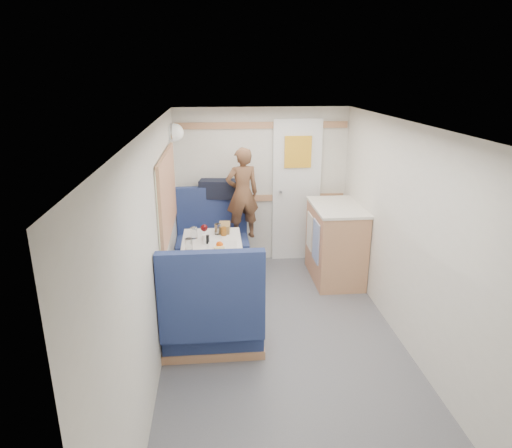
{
  "coord_description": "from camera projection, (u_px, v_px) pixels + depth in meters",
  "views": [
    {
      "loc": [
        -0.59,
        -3.46,
        2.4
      ],
      "look_at": [
        -0.2,
        0.9,
        0.94
      ],
      "focal_mm": 32.0,
      "sensor_mm": 36.0,
      "label": 1
    }
  ],
  "objects": [
    {
      "name": "pepper_grinder",
      "position": [
        208.0,
        239.0,
        4.7
      ],
      "size": [
        0.03,
        0.03,
        0.09
      ],
      "primitive_type": "cylinder",
      "color": "black",
      "rests_on": "dinette_table"
    },
    {
      "name": "bench_near",
      "position": [
        213.0,
        321.0,
        4.05
      ],
      "size": [
        0.9,
        0.59,
        1.05
      ],
      "color": "#18294D",
      "rests_on": "floor"
    },
    {
      "name": "duffel_bag",
      "position": [
        219.0,
        189.0,
        5.71
      ],
      "size": [
        0.5,
        0.29,
        0.23
      ],
      "primitive_type": "cube",
      "rotation": [
        0.0,
        0.0,
        -0.15
      ],
      "color": "black",
      "rests_on": "ledge"
    },
    {
      "name": "tumbler_mid",
      "position": [
        194.0,
        233.0,
        4.84
      ],
      "size": [
        0.07,
        0.07,
        0.12
      ],
      "primitive_type": "cylinder",
      "color": "white",
      "rests_on": "dinette_table"
    },
    {
      "name": "oak_trim_high",
      "position": [
        262.0,
        125.0,
        5.62
      ],
      "size": [
        2.15,
        0.02,
        0.08
      ],
      "primitive_type": "cube",
      "color": "#B0714F",
      "rests_on": "wall_back"
    },
    {
      "name": "dinette_table",
      "position": [
        212.0,
        256.0,
        4.79
      ],
      "size": [
        0.62,
        0.92,
        0.72
      ],
      "color": "white",
      "rests_on": "floor"
    },
    {
      "name": "orange_fruit",
      "position": [
        220.0,
        245.0,
        4.52
      ],
      "size": [
        0.07,
        0.07,
        0.07
      ],
      "primitive_type": "sphere",
      "color": "#E85B0A",
      "rests_on": "tray"
    },
    {
      "name": "dome_light",
      "position": [
        175.0,
        132.0,
        5.18
      ],
      "size": [
        0.2,
        0.2,
        0.2
      ],
      "primitive_type": "sphere",
      "color": "white",
      "rests_on": "wall_left"
    },
    {
      "name": "rear_door",
      "position": [
        296.0,
        188.0,
        5.9
      ],
      "size": [
        0.62,
        0.12,
        1.86
      ],
      "color": "white",
      "rests_on": "wall_back"
    },
    {
      "name": "bench_far",
      "position": [
        213.0,
        249.0,
        5.69
      ],
      "size": [
        0.9,
        0.59,
        1.05
      ],
      "color": "#18294D",
      "rests_on": "floor"
    },
    {
      "name": "floor",
      "position": [
        287.0,
        355.0,
        4.08
      ],
      "size": [
        4.5,
        4.5,
        0.0
      ],
      "primitive_type": "plane",
      "color": "#515156",
      "rests_on": "ground"
    },
    {
      "name": "side_window",
      "position": [
        167.0,
        194.0,
        4.53
      ],
      "size": [
        0.04,
        1.3,
        0.72
      ],
      "primitive_type": "cube",
      "color": "beige",
      "rests_on": "wall_left"
    },
    {
      "name": "beer_glass",
      "position": [
        224.0,
        231.0,
        4.93
      ],
      "size": [
        0.06,
        0.06,
        0.09
      ],
      "primitive_type": "cylinder",
      "color": "#8D4F14",
      "rests_on": "dinette_table"
    },
    {
      "name": "cheese_block",
      "position": [
        219.0,
        248.0,
        4.48
      ],
      "size": [
        0.11,
        0.08,
        0.03
      ],
      "primitive_type": "cube",
      "rotation": [
        0.0,
        0.0,
        0.18
      ],
      "color": "#F0E38B",
      "rests_on": "tray"
    },
    {
      "name": "bread_loaf",
      "position": [
        224.0,
        228.0,
        5.05
      ],
      "size": [
        0.13,
        0.23,
        0.09
      ],
      "primitive_type": "cube",
      "rotation": [
        0.0,
        0.0,
        -0.07
      ],
      "color": "brown",
      "rests_on": "dinette_table"
    },
    {
      "name": "ledge",
      "position": [
        212.0,
        199.0,
        5.75
      ],
      "size": [
        0.9,
        0.14,
        0.04
      ],
      "primitive_type": "cube",
      "color": "#B0714F",
      "rests_on": "bench_far"
    },
    {
      "name": "wall_right",
      "position": [
        418.0,
        247.0,
        3.85
      ],
      "size": [
        0.02,
        4.5,
        2.0
      ],
      "primitive_type": "cube",
      "color": "silver",
      "rests_on": "floor"
    },
    {
      "name": "wine_glass",
      "position": [
        204.0,
        229.0,
        4.78
      ],
      "size": [
        0.08,
        0.08,
        0.17
      ],
      "color": "white",
      "rests_on": "dinette_table"
    },
    {
      "name": "galley_counter",
      "position": [
        335.0,
        242.0,
        5.46
      ],
      "size": [
        0.57,
        0.92,
        0.92
      ],
      "color": "#B0714F",
      "rests_on": "floor"
    },
    {
      "name": "salt_grinder",
      "position": [
        204.0,
        240.0,
        4.68
      ],
      "size": [
        0.04,
        0.04,
        0.1
      ],
      "primitive_type": "cylinder",
      "color": "white",
      "rests_on": "dinette_table"
    },
    {
      "name": "wall_left",
      "position": [
        154.0,
        256.0,
        3.67
      ],
      "size": [
        0.02,
        4.5,
        2.0
      ],
      "primitive_type": "cube",
      "color": "silver",
      "rests_on": "floor"
    },
    {
      "name": "wall_back",
      "position": [
        262.0,
        186.0,
        5.89
      ],
      "size": [
        2.2,
        0.02,
        2.0
      ],
      "primitive_type": "cube",
      "color": "silver",
      "rests_on": "floor"
    },
    {
      "name": "tumbler_right",
      "position": [
        218.0,
        229.0,
        4.96
      ],
      "size": [
        0.07,
        0.07,
        0.12
      ],
      "primitive_type": "cylinder",
      "color": "silver",
      "rests_on": "dinette_table"
    },
    {
      "name": "oak_trim_low",
      "position": [
        262.0,
        198.0,
        5.92
      ],
      "size": [
        2.15,
        0.02,
        0.08
      ],
      "primitive_type": "cube",
      "color": "#B0714F",
      "rests_on": "wall_back"
    },
    {
      "name": "tumbler_left",
      "position": [
        189.0,
        244.0,
        4.51
      ],
      "size": [
        0.08,
        0.08,
        0.12
      ],
      "primitive_type": "cylinder",
      "color": "white",
      "rests_on": "dinette_table"
    },
    {
      "name": "ceiling",
      "position": [
        292.0,
        128.0,
        3.44
      ],
      "size": [
        4.5,
        4.5,
        0.0
      ],
      "primitive_type": "plane",
      "rotation": [
        3.14,
        0.0,
        0.0
      ],
      "color": "silver",
      "rests_on": "wall_back"
    },
    {
      "name": "tray",
      "position": [
        222.0,
        248.0,
        4.56
      ],
      "size": [
        0.31,
        0.4,
        0.02
      ],
      "primitive_type": "cube",
      "rotation": [
        0.0,
        0.0,
        -0.06
      ],
      "color": "silver",
      "rests_on": "dinette_table"
    },
    {
      "name": "person",
      "position": [
        242.0,
        194.0,
        5.5
      ],
      "size": [
        0.46,
        0.35,
        1.12
      ],
      "primitive_type": "imported",
      "rotation": [
        0.0,
        0.0,
        3.36
      ],
      "color": "brown",
      "rests_on": "bench_far"
    }
  ]
}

